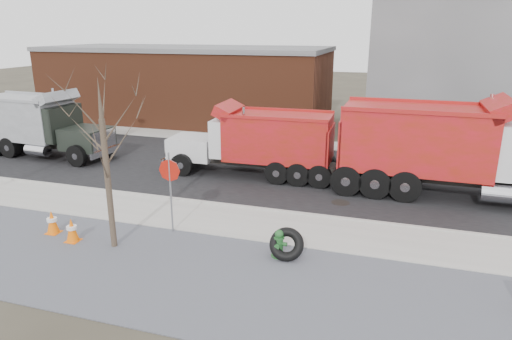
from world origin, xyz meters
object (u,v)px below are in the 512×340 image
(dump_truck_red_b, at_px, (258,140))
(truck_tire, at_px, (287,244))
(dump_truck_red_a, at_px, (451,147))
(stop_sign, at_px, (170,179))
(dump_truck_grey, at_px, (38,123))
(fire_hydrant, at_px, (279,245))

(dump_truck_red_b, bearing_deg, truck_tire, 111.67)
(truck_tire, relative_size, dump_truck_red_a, 0.11)
(stop_sign, bearing_deg, dump_truck_grey, 171.67)
(dump_truck_grey, bearing_deg, stop_sign, -26.73)
(dump_truck_red_a, distance_m, dump_truck_grey, 20.03)
(dump_truck_red_b, bearing_deg, stop_sign, 80.83)
(fire_hydrant, relative_size, dump_truck_red_b, 0.11)
(dump_truck_red_a, bearing_deg, fire_hydrant, -125.43)
(dump_truck_grey, bearing_deg, dump_truck_red_b, 4.17)
(fire_hydrant, distance_m, stop_sign, 4.11)
(truck_tire, bearing_deg, dump_truck_red_a, 55.18)
(fire_hydrant, relative_size, dump_truck_red_a, 0.09)
(dump_truck_grey, bearing_deg, truck_tire, -21.56)
(fire_hydrant, relative_size, truck_tire, 0.78)
(truck_tire, xyz_separation_m, stop_sign, (-4.02, 0.63, 1.41))
(stop_sign, distance_m, dump_truck_red_a, 10.94)
(fire_hydrant, height_order, dump_truck_red_a, dump_truck_red_a)
(stop_sign, xyz_separation_m, dump_truck_red_b, (0.88, 6.66, -0.19))
(fire_hydrant, height_order, dump_truck_red_b, dump_truck_red_b)
(truck_tire, xyz_separation_m, dump_truck_grey, (-15.15, 7.26, 1.31))
(truck_tire, height_order, stop_sign, stop_sign)
(truck_tire, distance_m, dump_truck_red_b, 8.03)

